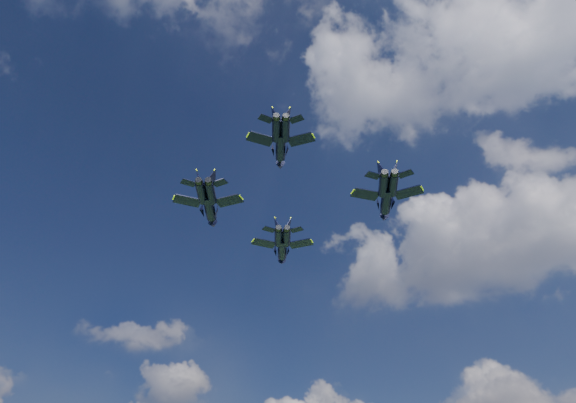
{
  "coord_description": "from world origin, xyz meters",
  "views": [
    {
      "loc": [
        50.64,
        -71.8,
        3.56
      ],
      "look_at": [
        1.84,
        3.86,
        64.54
      ],
      "focal_mm": 35.0,
      "sensor_mm": 36.0,
      "label": 1
    }
  ],
  "objects_px": {
    "jet_left": "(210,208)",
    "jet_right": "(386,201)",
    "jet_lead": "(282,249)",
    "jet_slot": "(281,148)"
  },
  "relations": [
    {
      "from": "jet_left",
      "to": "jet_right",
      "type": "height_order",
      "value": "jet_right"
    },
    {
      "from": "jet_lead",
      "to": "jet_left",
      "type": "height_order",
      "value": "jet_lead"
    },
    {
      "from": "jet_lead",
      "to": "jet_right",
      "type": "height_order",
      "value": "jet_right"
    },
    {
      "from": "jet_right",
      "to": "jet_slot",
      "type": "distance_m",
      "value": 25.46
    },
    {
      "from": "jet_lead",
      "to": "jet_right",
      "type": "bearing_deg",
      "value": -43.31
    },
    {
      "from": "jet_lead",
      "to": "jet_right",
      "type": "distance_m",
      "value": 27.69
    },
    {
      "from": "jet_lead",
      "to": "jet_left",
      "type": "distance_m",
      "value": 22.76
    },
    {
      "from": "jet_lead",
      "to": "jet_slot",
      "type": "distance_m",
      "value": 33.55
    },
    {
      "from": "jet_lead",
      "to": "jet_left",
      "type": "bearing_deg",
      "value": -129.39
    },
    {
      "from": "jet_lead",
      "to": "jet_right",
      "type": "xyz_separation_m",
      "value": [
        27.33,
        -4.45,
        0.38
      ]
    }
  ]
}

